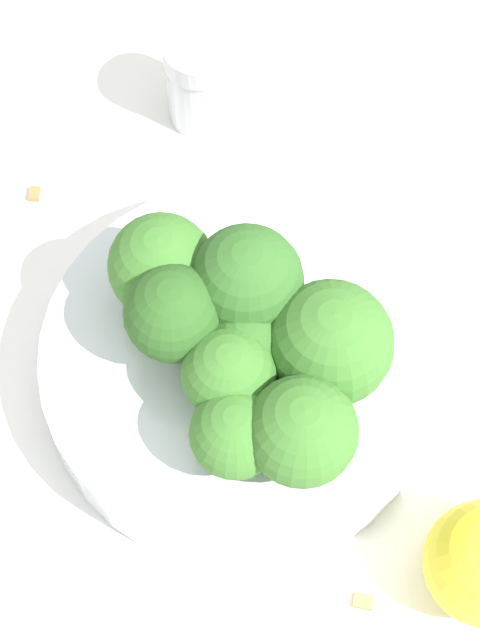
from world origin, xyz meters
The scene contains 14 objects.
ground_plane centered at (0.00, 0.00, 0.00)m, with size 3.00×3.00×0.00m, color white.
bowl centered at (0.00, 0.00, 0.02)m, with size 0.20×0.20×0.04m, color silver.
broccoli_floret_0 centered at (-0.01, -0.02, 0.07)m, with size 0.04×0.04×0.05m.
broccoli_floret_1 centered at (0.04, -0.02, 0.07)m, with size 0.06×0.06×0.06m.
broccoli_floret_2 centered at (0.01, -0.06, 0.07)m, with size 0.05×0.05×0.06m.
broccoli_floret_3 centered at (-0.03, 0.04, 0.07)m, with size 0.05×0.05×0.06m.
broccoli_floret_4 centered at (-0.03, 0.01, 0.08)m, with size 0.05×0.05×0.06m.
broccoli_floret_5 centered at (0.00, -0.01, 0.07)m, with size 0.04×0.04×0.05m.
broccoli_floret_6 centered at (0.01, 0.01, 0.08)m, with size 0.05×0.05×0.07m.
broccoli_floret_7 centered at (-0.02, -0.05, 0.07)m, with size 0.04×0.04×0.05m.
pepper_shaker centered at (0.03, 0.17, 0.03)m, with size 0.04×0.04×0.06m.
almond_crumb_0 centered at (0.07, -0.15, 0.00)m, with size 0.01×0.00×0.01m, color #AD7F4C.
almond_crumb_3 centered at (-0.08, 0.14, 0.00)m, with size 0.01×0.01×0.01m, color olive.
almond_crumb_4 centered at (0.02, -0.13, 0.00)m, with size 0.01×0.01×0.01m, color #AD7F4C.
Camera 1 is at (-0.07, -0.21, 0.51)m, focal length 60.00 mm.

